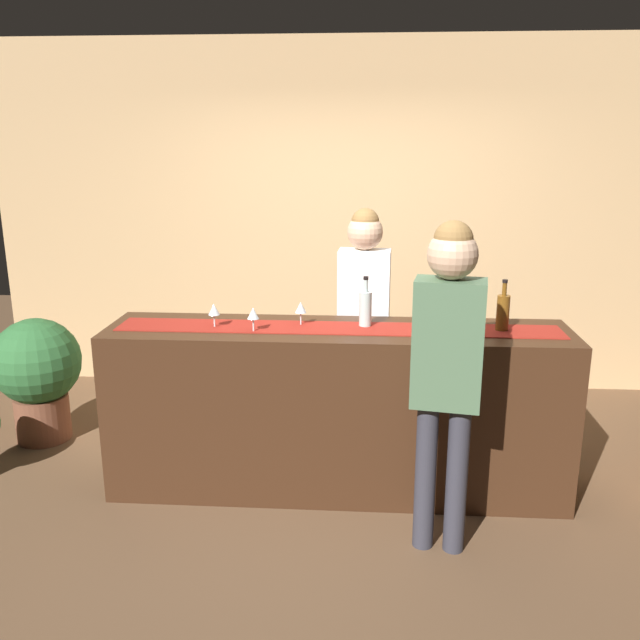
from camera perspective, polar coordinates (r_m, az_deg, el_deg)
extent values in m
plane|color=brown|center=(4.33, 1.42, -13.87)|extent=(10.00, 10.00, 0.00)
cube|color=tan|center=(5.72, 2.38, 8.60)|extent=(6.00, 0.12, 2.90)
cube|color=#3D2314|center=(4.11, 1.47, -7.62)|extent=(2.74, 0.60, 1.02)
cube|color=maroon|center=(3.94, 1.52, -0.69)|extent=(2.60, 0.28, 0.01)
cylinder|color=brown|center=(4.00, 15.28, 0.56)|extent=(0.07, 0.07, 0.21)
cylinder|color=brown|center=(3.97, 15.42, 2.55)|extent=(0.03, 0.03, 0.08)
cylinder|color=black|center=(3.96, 15.46, 3.20)|extent=(0.03, 0.03, 0.02)
cylinder|color=#194723|center=(3.94, 10.36, 0.63)|extent=(0.07, 0.07, 0.21)
cylinder|color=#194723|center=(3.91, 10.46, 2.65)|extent=(0.03, 0.03, 0.08)
cylinder|color=black|center=(3.90, 10.49, 3.32)|extent=(0.03, 0.03, 0.02)
cylinder|color=#B2C6C1|center=(3.96, 3.88, 0.91)|extent=(0.07, 0.07, 0.21)
cylinder|color=#B2C6C1|center=(3.93, 3.92, 2.92)|extent=(0.03, 0.03, 0.08)
cylinder|color=black|center=(3.92, 3.93, 3.59)|extent=(0.03, 0.03, 0.02)
cylinder|color=silver|center=(3.89, -5.67, -0.98)|extent=(0.06, 0.06, 0.00)
cylinder|color=silver|center=(3.87, -5.68, -0.42)|extent=(0.01, 0.01, 0.08)
cone|color=silver|center=(3.86, -5.71, 0.58)|extent=(0.07, 0.07, 0.06)
cylinder|color=silver|center=(4.00, -8.94, -0.62)|extent=(0.06, 0.06, 0.00)
cylinder|color=silver|center=(3.99, -8.97, -0.07)|extent=(0.01, 0.01, 0.08)
cone|color=silver|center=(3.97, -9.01, 0.90)|extent=(0.07, 0.07, 0.06)
cylinder|color=silver|center=(4.00, -1.64, -0.43)|extent=(0.06, 0.06, 0.00)
cylinder|color=silver|center=(3.99, -1.64, 0.12)|extent=(0.01, 0.01, 0.08)
cone|color=silver|center=(3.98, -1.65, 1.09)|extent=(0.07, 0.07, 0.06)
cylinder|color=#26262B|center=(4.68, 4.59, -6.33)|extent=(0.11, 0.11, 0.78)
cylinder|color=#26262B|center=(4.69, 2.63, -6.25)|extent=(0.11, 0.11, 0.78)
cube|color=white|center=(4.48, 3.76, 2.07)|extent=(0.35, 0.22, 0.62)
sphere|color=#DBAD89|center=(4.40, 3.85, 7.47)|extent=(0.23, 0.23, 0.23)
sphere|color=olive|center=(4.39, 3.87, 8.31)|extent=(0.18, 0.18, 0.18)
cylinder|color=#33333D|center=(3.62, 8.95, -12.98)|extent=(0.11, 0.11, 0.81)
cylinder|color=#33333D|center=(3.61, 11.55, -13.16)|extent=(0.11, 0.11, 0.81)
cube|color=#4C6B4C|center=(3.34, 10.83, -2.00)|extent=(0.37, 0.25, 0.64)
sphere|color=#DBAD89|center=(3.24, 11.21, 5.50)|extent=(0.24, 0.24, 0.24)
sphere|color=olive|center=(3.23, 11.27, 6.67)|extent=(0.19, 0.19, 0.19)
cylinder|color=brown|center=(5.27, -22.49, -7.64)|extent=(0.38, 0.38, 0.33)
sphere|color=#2D6633|center=(5.13, -22.96, -3.25)|extent=(0.61, 0.61, 0.61)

